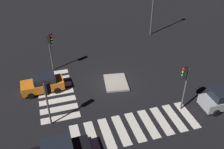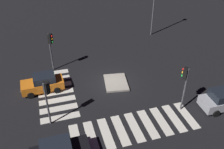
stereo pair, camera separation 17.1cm
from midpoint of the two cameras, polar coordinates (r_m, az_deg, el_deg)
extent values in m
plane|color=black|center=(23.92, 0.21, -1.99)|extent=(80.00, 80.00, 0.00)
cube|color=gray|center=(23.84, 1.13, -1.87)|extent=(3.16, 2.57, 0.18)
cube|color=black|center=(16.69, -12.77, -16.37)|extent=(1.55, 2.01, 0.64)
cylinder|color=black|center=(18.08, -7.97, -15.81)|extent=(0.24, 0.63, 0.63)
sphere|color=#F2EABF|center=(17.63, -5.53, -15.46)|extent=(0.21, 0.21, 0.21)
cube|color=orange|center=(23.44, -15.72, -2.32)|extent=(1.78, 3.86, 0.78)
cube|color=black|center=(23.05, -15.42, -0.80)|extent=(1.56, 2.00, 0.63)
cylinder|color=black|center=(23.03, -18.28, -4.66)|extent=(0.25, 0.62, 0.61)
cylinder|color=black|center=(24.34, -18.51, -2.43)|extent=(0.25, 0.62, 0.61)
cylinder|color=black|center=(23.02, -12.50, -3.61)|extent=(0.25, 0.62, 0.61)
cylinder|color=black|center=(24.32, -13.05, -1.43)|extent=(0.25, 0.62, 0.61)
sphere|color=#F2EABF|center=(23.16, -20.15, -3.76)|extent=(0.20, 0.20, 0.20)
sphere|color=#F2EABF|center=(23.90, -20.22, -2.51)|extent=(0.20, 0.20, 0.20)
cube|color=#9EA0A5|center=(22.79, 24.88, -5.62)|extent=(1.82, 4.03, 0.82)
cube|color=black|center=(22.22, 24.83, -4.27)|extent=(1.61, 2.08, 0.66)
cylinder|color=black|center=(22.80, 20.99, -5.71)|extent=(0.25, 0.65, 0.64)
cylinder|color=black|center=(21.84, 23.35, -8.34)|extent=(0.25, 0.65, 0.64)
cylinder|color=#47474C|center=(20.50, 16.81, -3.52)|extent=(0.14, 0.14, 4.09)
cube|color=black|center=(19.67, 17.05, 0.27)|extent=(0.53, 0.54, 0.96)
sphere|color=red|center=(19.55, 16.65, 1.18)|extent=(0.22, 0.22, 0.22)
sphere|color=orange|center=(19.71, 16.52, 0.45)|extent=(0.22, 0.22, 0.22)
sphere|color=green|center=(19.87, 16.38, -0.28)|extent=(0.22, 0.22, 0.22)
cylinder|color=#47474C|center=(25.62, -13.91, 5.01)|extent=(0.14, 0.14, 4.13)
cube|color=black|center=(24.82, -14.06, 8.15)|extent=(0.54, 0.52, 0.96)
sphere|color=red|center=(24.59, -13.76, 8.72)|extent=(0.22, 0.22, 0.22)
sphere|color=orange|center=(24.72, -13.67, 8.09)|extent=(0.22, 0.22, 0.22)
sphere|color=green|center=(24.84, -13.58, 7.47)|extent=(0.22, 0.22, 0.22)
cylinder|color=#47474C|center=(18.99, -14.63, -6.82)|extent=(0.14, 0.14, 3.93)
cube|color=black|center=(18.16, -14.84, -2.99)|extent=(0.54, 0.50, 0.96)
sphere|color=red|center=(18.07, -14.47, -1.95)|extent=(0.22, 0.22, 0.22)
sphere|color=orange|center=(18.24, -14.34, -2.71)|extent=(0.22, 0.22, 0.22)
sphere|color=green|center=(18.41, -14.21, -3.47)|extent=(0.22, 0.22, 0.22)
cylinder|color=#47474C|center=(32.80, 9.87, 15.49)|extent=(0.18, 0.18, 7.90)
cube|color=silver|center=(26.08, -13.52, 0.34)|extent=(0.70, 3.20, 0.02)
cube|color=silver|center=(25.12, -13.28, -1.05)|extent=(0.70, 3.20, 0.02)
cube|color=silver|center=(24.17, -13.03, -2.54)|extent=(0.70, 3.20, 0.02)
cube|color=silver|center=(23.24, -12.74, -4.16)|extent=(0.70, 3.20, 0.02)
cube|color=silver|center=(22.34, -12.44, -5.90)|extent=(0.70, 3.20, 0.02)
cube|color=silver|center=(21.45, -12.11, -7.80)|extent=(0.70, 3.20, 0.02)
cube|color=silver|center=(20.59, -11.74, -9.85)|extent=(0.70, 3.20, 0.02)
cube|color=silver|center=(18.73, -8.16, -14.93)|extent=(3.20, 0.70, 0.02)
cube|color=silver|center=(18.83, -4.61, -14.28)|extent=(3.20, 0.70, 0.02)
cube|color=silver|center=(19.00, -1.13, -13.58)|extent=(3.20, 0.70, 0.02)
cube|color=silver|center=(19.23, 2.25, -12.86)|extent=(3.20, 0.70, 0.02)
cube|color=silver|center=(19.53, 5.53, -12.11)|extent=(3.20, 0.70, 0.02)
cube|color=silver|center=(19.89, 8.67, -11.35)|extent=(3.20, 0.70, 0.02)
cube|color=silver|center=(20.31, 11.68, -10.58)|extent=(3.20, 0.70, 0.02)
cube|color=silver|center=(20.79, 14.55, -9.83)|extent=(3.20, 0.70, 0.02)
cube|color=silver|center=(21.32, 17.27, -9.08)|extent=(3.20, 0.70, 0.02)
camera|label=1|loc=(0.09, -89.79, 0.14)|focal=39.08mm
camera|label=2|loc=(0.09, 90.21, -0.14)|focal=39.08mm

